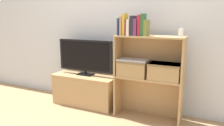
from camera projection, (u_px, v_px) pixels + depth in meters
ground_plane at (107, 115)px, 2.75m from camera, size 16.00×16.00×0.00m
wall_back at (121, 18)px, 2.88m from camera, size 10.00×0.05×2.40m
tv_stand at (86, 89)px, 3.06m from camera, size 0.90×0.40×0.43m
tv at (85, 56)px, 2.96m from camera, size 0.81×0.14×0.48m
bookshelf_lower_tier at (149, 92)px, 2.66m from camera, size 0.79×0.27×0.51m
bookshelf_upper_tier at (151, 51)px, 2.56m from camera, size 0.79×0.27×0.49m
book_navy at (120, 27)px, 2.57m from camera, size 0.02×0.15×0.20m
book_tan at (122, 26)px, 2.55m from camera, size 0.03×0.13×0.22m
book_mustard at (125, 24)px, 2.54m from camera, size 0.03×0.12×0.25m
book_maroon at (127, 28)px, 2.53m from camera, size 0.02×0.13×0.18m
book_ivory at (130, 27)px, 2.52m from camera, size 0.03×0.14×0.18m
book_charcoal at (133, 26)px, 2.50m from camera, size 0.04×0.14×0.22m
book_plum at (137, 27)px, 2.48m from camera, size 0.04×0.15×0.19m
book_crimson at (140, 25)px, 2.46m from camera, size 0.03×0.13×0.23m
book_forest at (143, 25)px, 2.44m from camera, size 0.03×0.13×0.25m
book_olive at (147, 28)px, 2.44m from camera, size 0.03×0.14×0.18m
baby_monitor at (181, 33)px, 2.32m from camera, size 0.05×0.04×0.12m
storage_basket_left at (133, 68)px, 2.61m from camera, size 0.35×0.24×0.19m
storage_basket_right at (165, 71)px, 2.46m from camera, size 0.35×0.24×0.19m
laptop at (133, 60)px, 2.59m from camera, size 0.36×0.22×0.02m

